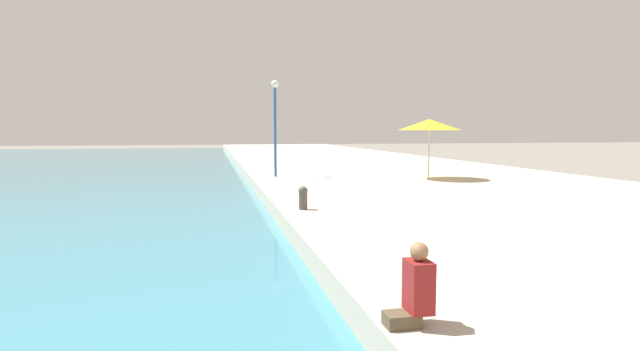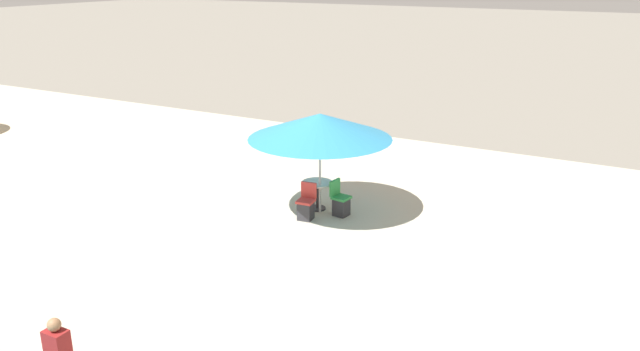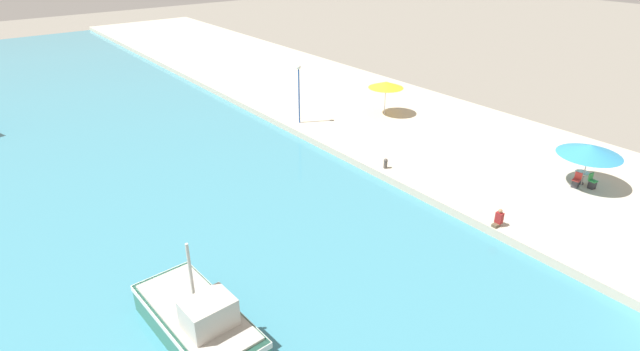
{
  "view_description": "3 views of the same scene",
  "coord_description": "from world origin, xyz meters",
  "px_view_note": "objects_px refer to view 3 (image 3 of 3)",
  "views": [
    {
      "loc": [
        -1.8,
        3.72,
        2.73
      ],
      "look_at": [
        1.5,
        18.85,
        1.32
      ],
      "focal_mm": 28.0,
      "sensor_mm": 36.0,
      "label": 1
    },
    {
      "loc": [
        -4.8,
        1.4,
        6.5
      ],
      "look_at": [
        8.21,
        8.5,
        1.52
      ],
      "focal_mm": 35.0,
      "sensor_mm": 36.0,
      "label": 2
    },
    {
      "loc": [
        -20.01,
        -2.82,
        14.14
      ],
      "look_at": [
        -4.0,
        18.0,
        1.12
      ],
      "focal_mm": 28.0,
      "sensor_mm": 36.0,
      "label": 3
    }
  ],
  "objects_px": {
    "cafe_umbrella_white": "(386,85)",
    "cafe_chair_left": "(592,183)",
    "cafe_chair_right": "(576,182)",
    "person_at_quay": "(499,219)",
    "mooring_bollard": "(386,163)",
    "cafe_table": "(582,175)",
    "cafe_umbrella_pink": "(590,150)",
    "fishing_boat_near": "(199,321)",
    "lamppost": "(299,84)"
  },
  "relations": [
    {
      "from": "cafe_umbrella_white",
      "to": "cafe_chair_left",
      "type": "distance_m",
      "value": 16.95
    },
    {
      "from": "cafe_chair_right",
      "to": "person_at_quay",
      "type": "xyz_separation_m",
      "value": [
        -7.25,
        0.25,
        0.09
      ]
    },
    {
      "from": "mooring_bollard",
      "to": "person_at_quay",
      "type": "bearing_deg",
      "value": -91.74
    },
    {
      "from": "cafe_table",
      "to": "cafe_chair_left",
      "type": "height_order",
      "value": "cafe_chair_left"
    },
    {
      "from": "person_at_quay",
      "to": "cafe_umbrella_pink",
      "type": "bearing_deg",
      "value": -2.53
    },
    {
      "from": "cafe_umbrella_pink",
      "to": "cafe_umbrella_white",
      "type": "distance_m",
      "value": 16.28
    },
    {
      "from": "person_at_quay",
      "to": "fishing_boat_near",
      "type": "bearing_deg",
      "value": 170.71
    },
    {
      "from": "cafe_umbrella_pink",
      "to": "cafe_chair_right",
      "type": "height_order",
      "value": "cafe_umbrella_pink"
    },
    {
      "from": "mooring_bollard",
      "to": "lamppost",
      "type": "bearing_deg",
      "value": 87.14
    },
    {
      "from": "person_at_quay",
      "to": "mooring_bollard",
      "type": "distance_m",
      "value": 8.44
    },
    {
      "from": "cafe_chair_right",
      "to": "cafe_table",
      "type": "bearing_deg",
      "value": -90.0
    },
    {
      "from": "fishing_boat_near",
      "to": "person_at_quay",
      "type": "height_order",
      "value": "fishing_boat_near"
    },
    {
      "from": "fishing_boat_near",
      "to": "mooring_bollard",
      "type": "relative_size",
      "value": 9.71
    },
    {
      "from": "cafe_umbrella_white",
      "to": "cafe_table",
      "type": "relative_size",
      "value": 3.52
    },
    {
      "from": "cafe_umbrella_pink",
      "to": "mooring_bollard",
      "type": "bearing_deg",
      "value": 130.63
    },
    {
      "from": "mooring_bollard",
      "to": "lamppost",
      "type": "relative_size",
      "value": 0.14
    },
    {
      "from": "cafe_umbrella_pink",
      "to": "cafe_umbrella_white",
      "type": "relative_size",
      "value": 1.27
    },
    {
      "from": "cafe_umbrella_white",
      "to": "cafe_table",
      "type": "distance_m",
      "value": 16.21
    },
    {
      "from": "cafe_chair_right",
      "to": "lamppost",
      "type": "distance_m",
      "value": 20.05
    },
    {
      "from": "cafe_table",
      "to": "person_at_quay",
      "type": "xyz_separation_m",
      "value": [
        -7.97,
        0.16,
        -0.11
      ]
    },
    {
      "from": "cafe_chair_left",
      "to": "mooring_bollard",
      "type": "relative_size",
      "value": 1.39
    },
    {
      "from": "fishing_boat_near",
      "to": "cafe_umbrella_white",
      "type": "distance_m",
      "value": 26.49
    },
    {
      "from": "cafe_umbrella_white",
      "to": "lamppost",
      "type": "xyz_separation_m",
      "value": [
        -6.68,
        2.6,
        0.64
      ]
    },
    {
      "from": "cafe_chair_left",
      "to": "mooring_bollard",
      "type": "distance_m",
      "value": 12.04
    },
    {
      "from": "fishing_boat_near",
      "to": "cafe_umbrella_pink",
      "type": "bearing_deg",
      "value": -10.24
    },
    {
      "from": "person_at_quay",
      "to": "mooring_bollard",
      "type": "xyz_separation_m",
      "value": [
        0.26,
        8.43,
        -0.07
      ]
    },
    {
      "from": "cafe_chair_right",
      "to": "mooring_bollard",
      "type": "relative_size",
      "value": 1.39
    },
    {
      "from": "cafe_umbrella_pink",
      "to": "person_at_quay",
      "type": "relative_size",
      "value": 3.73
    },
    {
      "from": "cafe_umbrella_pink",
      "to": "cafe_table",
      "type": "distance_m",
      "value": 1.76
    },
    {
      "from": "cafe_umbrella_white",
      "to": "fishing_boat_near",
      "type": "bearing_deg",
      "value": -149.45
    },
    {
      "from": "cafe_chair_right",
      "to": "mooring_bollard",
      "type": "distance_m",
      "value": 11.15
    },
    {
      "from": "lamppost",
      "to": "cafe_umbrella_pink",
      "type": "bearing_deg",
      "value": -69.57
    },
    {
      "from": "cafe_chair_left",
      "to": "person_at_quay",
      "type": "distance_m",
      "value": 7.93
    },
    {
      "from": "person_at_quay",
      "to": "cafe_chair_right",
      "type": "bearing_deg",
      "value": -1.94
    },
    {
      "from": "cafe_umbrella_white",
      "to": "cafe_chair_left",
      "type": "xyz_separation_m",
      "value": [
        0.44,
        -16.81,
        -2.13
      ]
    },
    {
      "from": "cafe_umbrella_pink",
      "to": "lamppost",
      "type": "height_order",
      "value": "lamppost"
    },
    {
      "from": "cafe_umbrella_white",
      "to": "person_at_quay",
      "type": "bearing_deg",
      "value": -115.04
    },
    {
      "from": "cafe_umbrella_white",
      "to": "lamppost",
      "type": "bearing_deg",
      "value": 158.75
    },
    {
      "from": "cafe_umbrella_white",
      "to": "lamppost",
      "type": "relative_size",
      "value": 0.62
    },
    {
      "from": "fishing_boat_near",
      "to": "lamppost",
      "type": "xyz_separation_m",
      "value": [
        16.06,
        16.02,
        2.73
      ]
    },
    {
      "from": "cafe_chair_left",
      "to": "lamppost",
      "type": "relative_size",
      "value": 0.2
    },
    {
      "from": "cafe_table",
      "to": "person_at_quay",
      "type": "distance_m",
      "value": 7.97
    },
    {
      "from": "mooring_bollard",
      "to": "cafe_umbrella_pink",
      "type": "bearing_deg",
      "value": -49.37
    },
    {
      "from": "cafe_table",
      "to": "mooring_bollard",
      "type": "distance_m",
      "value": 11.55
    },
    {
      "from": "person_at_quay",
      "to": "lamppost",
      "type": "relative_size",
      "value": 0.21
    },
    {
      "from": "cafe_table",
      "to": "person_at_quay",
      "type": "height_order",
      "value": "person_at_quay"
    },
    {
      "from": "cafe_table",
      "to": "lamppost",
      "type": "relative_size",
      "value": 0.18
    },
    {
      "from": "cafe_umbrella_pink",
      "to": "mooring_bollard",
      "type": "height_order",
      "value": "cafe_umbrella_pink"
    },
    {
      "from": "cafe_umbrella_pink",
      "to": "cafe_chair_left",
      "type": "bearing_deg",
      "value": -80.39
    },
    {
      "from": "cafe_umbrella_white",
      "to": "cafe_chair_right",
      "type": "distance_m",
      "value": 16.31
    }
  ]
}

